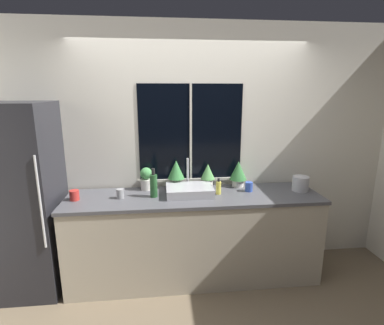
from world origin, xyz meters
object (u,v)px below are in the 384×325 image
(potted_plant_far_right, at_px, (238,172))
(mug_red, at_px, (74,195))
(refrigerator, at_px, (22,200))
(sink, at_px, (189,190))
(soap_bottle, at_px, (218,187))
(mug_blue, at_px, (249,187))
(kettle, at_px, (301,183))
(potted_plant_center_right, at_px, (208,174))
(potted_plant_center_left, at_px, (176,172))
(bottle_tall, at_px, (154,185))
(mug_grey, at_px, (120,194))
(potted_plant_far_left, at_px, (146,178))

(potted_plant_far_right, relative_size, mug_red, 2.89)
(refrigerator, distance_m, sink, 1.65)
(soap_bottle, xyz_separation_m, mug_red, (-1.45, -0.02, -0.02))
(mug_red, bearing_deg, mug_blue, 2.35)
(sink, bearing_deg, kettle, -0.17)
(potted_plant_center_right, bearing_deg, soap_bottle, -71.69)
(potted_plant_center_left, bearing_deg, mug_red, -166.04)
(bottle_tall, bearing_deg, potted_plant_far_right, 14.67)
(potted_plant_center_right, distance_m, soap_bottle, 0.26)
(refrigerator, relative_size, bottle_tall, 6.35)
(bottle_tall, height_order, mug_grey, bottle_tall)
(kettle, bearing_deg, sink, 179.83)
(bottle_tall, bearing_deg, soap_bottle, 1.17)
(potted_plant_center_right, height_order, bottle_tall, bottle_tall)
(potted_plant_center_left, distance_m, potted_plant_far_right, 0.70)
(refrigerator, bearing_deg, soap_bottle, -0.29)
(potted_plant_far_right, xyz_separation_m, mug_grey, (-1.27, -0.25, -0.11))
(refrigerator, relative_size, mug_blue, 18.76)
(sink, xyz_separation_m, kettle, (1.20, -0.00, 0.04))
(soap_bottle, distance_m, mug_blue, 0.35)
(potted_plant_far_right, distance_m, kettle, 0.67)
(potted_plant_center_left, relative_size, soap_bottle, 1.85)
(potted_plant_far_right, height_order, bottle_tall, bottle_tall)
(potted_plant_center_left, distance_m, kettle, 1.35)
(potted_plant_center_left, xyz_separation_m, potted_plant_far_right, (0.69, 0.00, -0.03))
(refrigerator, bearing_deg, potted_plant_center_left, 8.27)
(soap_bottle, relative_size, mug_grey, 1.76)
(sink, height_order, mug_blue, sink)
(refrigerator, height_order, mug_blue, refrigerator)
(potted_plant_far_left, height_order, bottle_tall, bottle_tall)
(mug_blue, bearing_deg, potted_plant_far_left, 170.65)
(potted_plant_center_right, distance_m, mug_blue, 0.47)
(mug_grey, bearing_deg, potted_plant_far_right, 11.27)
(sink, xyz_separation_m, potted_plant_center_left, (-0.12, 0.22, 0.15))
(refrigerator, xyz_separation_m, mug_red, (0.50, -0.03, 0.04))
(soap_bottle, bearing_deg, kettle, 0.72)
(kettle, bearing_deg, mug_red, -179.19)
(mug_grey, relative_size, mug_red, 0.97)
(potted_plant_center_right, distance_m, mug_red, 1.40)
(potted_plant_far_right, bearing_deg, sink, -159.21)
(soap_bottle, distance_m, mug_red, 1.45)
(mug_blue, distance_m, kettle, 0.56)
(sink, bearing_deg, potted_plant_center_left, 119.71)
(potted_plant_far_left, bearing_deg, mug_grey, -134.73)
(mug_grey, distance_m, mug_red, 0.44)
(sink, distance_m, potted_plant_far_right, 0.62)
(mug_grey, bearing_deg, mug_red, -179.95)
(potted_plant_center_left, relative_size, kettle, 1.81)
(potted_plant_far_left, bearing_deg, potted_plant_center_right, 0.00)
(potted_plant_far_left, xyz_separation_m, mug_grey, (-0.25, -0.25, -0.08))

